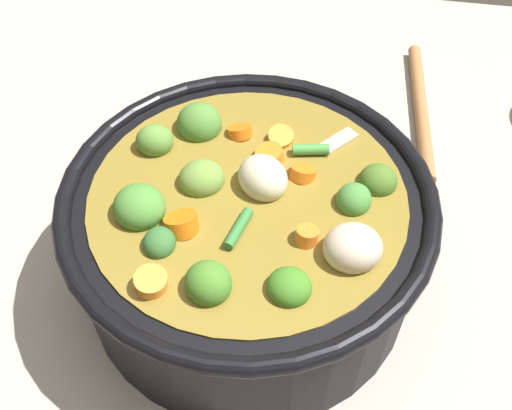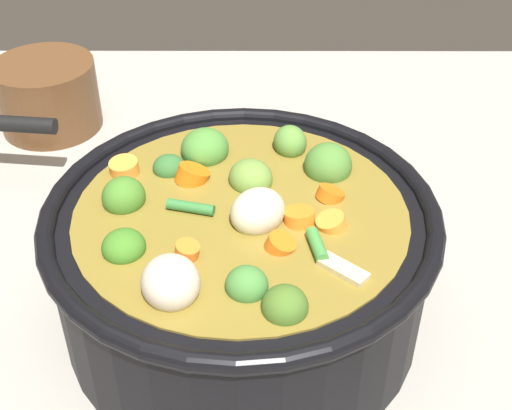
# 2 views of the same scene
# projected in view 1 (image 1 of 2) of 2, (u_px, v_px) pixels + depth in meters

# --- Properties ---
(ground_plane) EXTENTS (1.10, 1.10, 0.00)m
(ground_plane) POSITION_uv_depth(u_px,v_px,m) (249.00, 273.00, 0.59)
(ground_plane) COLOR #9E998E
(cooking_pot) EXTENTS (0.33, 0.33, 0.15)m
(cooking_pot) POSITION_uv_depth(u_px,v_px,m) (248.00, 233.00, 0.54)
(cooking_pot) COLOR black
(cooking_pot) RESTS_ON ground_plane
(wooden_spoon) EXTENTS (0.25, 0.19, 0.02)m
(wooden_spoon) POSITION_uv_depth(u_px,v_px,m) (482.00, 112.00, 0.74)
(wooden_spoon) COLOR #A0693C
(wooden_spoon) RESTS_ON ground_plane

